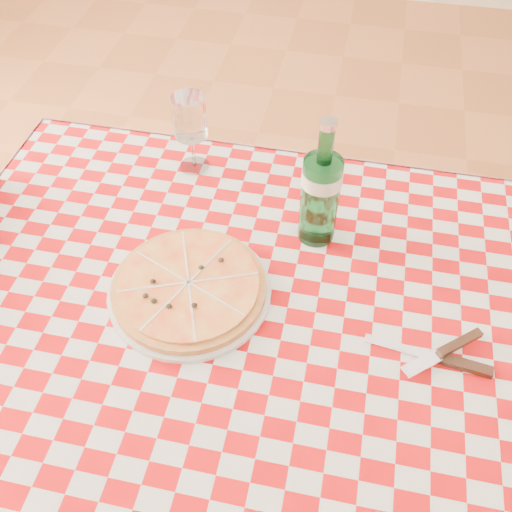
{
  "coord_description": "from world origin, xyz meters",
  "views": [
    {
      "loc": [
        0.12,
        -0.61,
        1.61
      ],
      "look_at": [
        -0.02,
        0.06,
        0.82
      ],
      "focal_mm": 40.0,
      "sensor_mm": 36.0,
      "label": 1
    }
  ],
  "objects_px": {
    "wine_glass": "(191,134)",
    "water_bottle": "(321,183)",
    "dining_table": "(260,332)",
    "pizza_plate": "(189,286)"
  },
  "relations": [
    {
      "from": "pizza_plate",
      "to": "wine_glass",
      "type": "distance_m",
      "value": 0.37
    },
    {
      "from": "water_bottle",
      "to": "wine_glass",
      "type": "bearing_deg",
      "value": 152.76
    },
    {
      "from": "dining_table",
      "to": "water_bottle",
      "type": "bearing_deg",
      "value": 68.46
    },
    {
      "from": "dining_table",
      "to": "pizza_plate",
      "type": "bearing_deg",
      "value": -178.15
    },
    {
      "from": "water_bottle",
      "to": "dining_table",
      "type": "bearing_deg",
      "value": -111.54
    },
    {
      "from": "water_bottle",
      "to": "wine_glass",
      "type": "xyz_separation_m",
      "value": [
        -0.3,
        0.16,
        -0.05
      ]
    },
    {
      "from": "pizza_plate",
      "to": "dining_table",
      "type": "bearing_deg",
      "value": 1.85
    },
    {
      "from": "wine_glass",
      "to": "water_bottle",
      "type": "bearing_deg",
      "value": -27.24
    },
    {
      "from": "dining_table",
      "to": "pizza_plate",
      "type": "distance_m",
      "value": 0.18
    },
    {
      "from": "pizza_plate",
      "to": "wine_glass",
      "type": "height_order",
      "value": "wine_glass"
    }
  ]
}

